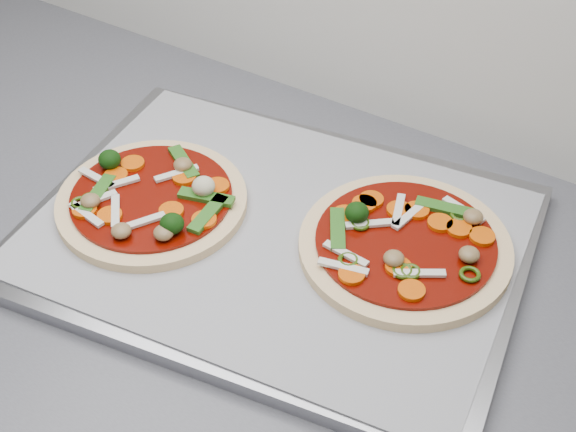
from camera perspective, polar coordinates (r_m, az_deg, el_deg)
The scene contains 5 objects.
countertop at distance 0.73m, azimuth 18.97°, elevation -14.33°, with size 3.60×0.60×0.04m, color #5A5A61.
baking_tray at distance 0.81m, azimuth -0.91°, elevation -1.56°, with size 0.49×0.36×0.02m, color gray.
parchment at distance 0.80m, azimuth -0.91°, elevation -1.10°, with size 0.47×0.34×0.00m, color #9D9EA3.
pizza_left at distance 0.83m, azimuth -9.67°, elevation 1.17°, with size 0.20×0.20×0.03m.
pizza_right at distance 0.78m, azimuth 8.30°, elevation -1.99°, with size 0.25×0.25×0.03m.
Camera 1 is at (0.00, 0.86, 1.47)m, focal length 50.00 mm.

